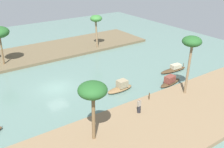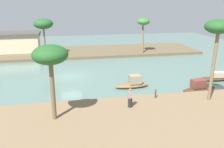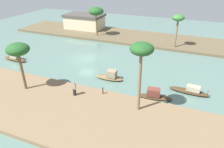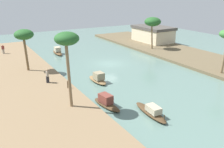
{
  "view_description": "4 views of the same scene",
  "coord_description": "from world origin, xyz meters",
  "px_view_note": "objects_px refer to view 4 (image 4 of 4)",
  "views": [
    {
      "loc": [
        -11.3,
        -29.0,
        15.62
      ],
      "look_at": [
        7.59,
        -1.8,
        0.72
      ],
      "focal_mm": 41.93,
      "sensor_mm": 36.0,
      "label": 1
    },
    {
      "loc": [
        -0.6,
        -29.57,
        9.1
      ],
      "look_at": [
        4.65,
        -3.01,
        0.94
      ],
      "focal_mm": 39.43,
      "sensor_mm": 36.0,
      "label": 2
    },
    {
      "loc": [
        16.6,
        -28.91,
        13.51
      ],
      "look_at": [
        6.51,
        -4.7,
        0.53
      ],
      "focal_mm": 34.72,
      "sensor_mm": 36.0,
      "label": 3
    },
    {
      "loc": [
        32.51,
        -18.26,
        11.0
      ],
      "look_at": [
        6.71,
        -3.41,
        0.84
      ],
      "focal_mm": 39.4,
      "sensor_mm": 36.0,
      "label": 4
    }
  ],
  "objects_px": {
    "sampan_open_hull": "(57,52)",
    "sampan_midstream": "(98,79)",
    "person_on_near_bank": "(3,49)",
    "palm_tree_left_near": "(24,35)",
    "sampan_downstream_large": "(106,102)",
    "sampan_foreground": "(151,111)",
    "person_by_mooring": "(47,77)",
    "riverside_building": "(153,34)",
    "palm_tree_right_tall": "(153,22)",
    "palm_tree_left_far": "(67,42)",
    "mooring_post": "(68,85)"
  },
  "relations": [
    {
      "from": "sampan_open_hull",
      "to": "sampan_midstream",
      "type": "bearing_deg",
      "value": 2.23
    },
    {
      "from": "person_on_near_bank",
      "to": "palm_tree_left_near",
      "type": "relative_size",
      "value": 0.28
    },
    {
      "from": "sampan_downstream_large",
      "to": "sampan_open_hull",
      "type": "height_order",
      "value": "sampan_open_hull"
    },
    {
      "from": "sampan_foreground",
      "to": "person_by_mooring",
      "type": "height_order",
      "value": "person_by_mooring"
    },
    {
      "from": "sampan_downstream_large",
      "to": "riverside_building",
      "type": "bearing_deg",
      "value": 124.98
    },
    {
      "from": "sampan_downstream_large",
      "to": "sampan_open_hull",
      "type": "distance_m",
      "value": 23.29
    },
    {
      "from": "sampan_downstream_large",
      "to": "sampan_midstream",
      "type": "bearing_deg",
      "value": 151.97
    },
    {
      "from": "person_on_near_bank",
      "to": "palm_tree_right_tall",
      "type": "relative_size",
      "value": 0.27
    },
    {
      "from": "sampan_downstream_large",
      "to": "palm_tree_left_far",
      "type": "height_order",
      "value": "palm_tree_left_far"
    },
    {
      "from": "palm_tree_left_near",
      "to": "palm_tree_right_tall",
      "type": "distance_m",
      "value": 23.48
    },
    {
      "from": "sampan_open_hull",
      "to": "sampan_foreground",
      "type": "height_order",
      "value": "sampan_open_hull"
    },
    {
      "from": "sampan_foreground",
      "to": "riverside_building",
      "type": "bearing_deg",
      "value": 144.92
    },
    {
      "from": "mooring_post",
      "to": "palm_tree_left_near",
      "type": "relative_size",
      "value": 0.14
    },
    {
      "from": "person_on_near_bank",
      "to": "palm_tree_right_tall",
      "type": "bearing_deg",
      "value": -12.48
    },
    {
      "from": "sampan_foreground",
      "to": "person_by_mooring",
      "type": "xyz_separation_m",
      "value": [
        -12.04,
        -6.21,
        0.78
      ]
    },
    {
      "from": "palm_tree_left_far",
      "to": "riverside_building",
      "type": "bearing_deg",
      "value": 128.1
    },
    {
      "from": "sampan_downstream_large",
      "to": "person_on_near_bank",
      "type": "distance_m",
      "value": 27.25
    },
    {
      "from": "sampan_open_hull",
      "to": "person_on_near_bank",
      "type": "xyz_separation_m",
      "value": [
        -3.39,
        -8.67,
        0.73
      ]
    },
    {
      "from": "palm_tree_left_near",
      "to": "sampan_open_hull",
      "type": "bearing_deg",
      "value": 140.71
    },
    {
      "from": "sampan_foreground",
      "to": "palm_tree_left_near",
      "type": "bearing_deg",
      "value": -154.43
    },
    {
      "from": "sampan_downstream_large",
      "to": "palm_tree_left_far",
      "type": "xyz_separation_m",
      "value": [
        -0.93,
        -3.39,
        6.27
      ]
    },
    {
      "from": "person_on_near_bank",
      "to": "mooring_post",
      "type": "bearing_deg",
      "value": -69.54
    },
    {
      "from": "person_by_mooring",
      "to": "palm_tree_right_tall",
      "type": "height_order",
      "value": "palm_tree_right_tall"
    },
    {
      "from": "sampan_foreground",
      "to": "person_on_near_bank",
      "type": "bearing_deg",
      "value": -159.73
    },
    {
      "from": "sampan_open_hull",
      "to": "palm_tree_left_near",
      "type": "relative_size",
      "value": 0.78
    },
    {
      "from": "sampan_downstream_large",
      "to": "sampan_foreground",
      "type": "height_order",
      "value": "sampan_downstream_large"
    },
    {
      "from": "sampan_midstream",
      "to": "palm_tree_left_far",
      "type": "xyz_separation_m",
      "value": [
        5.54,
        -5.74,
        6.25
      ]
    },
    {
      "from": "mooring_post",
      "to": "riverside_building",
      "type": "xyz_separation_m",
      "value": [
        -16.53,
        25.54,
        1.25
      ]
    },
    {
      "from": "sampan_open_hull",
      "to": "sampan_foreground",
      "type": "bearing_deg",
      "value": 3.31
    },
    {
      "from": "sampan_downstream_large",
      "to": "person_by_mooring",
      "type": "height_order",
      "value": "person_by_mooring"
    },
    {
      "from": "sampan_foreground",
      "to": "riverside_building",
      "type": "height_order",
      "value": "riverside_building"
    },
    {
      "from": "person_on_near_bank",
      "to": "palm_tree_right_tall",
      "type": "distance_m",
      "value": 27.28
    },
    {
      "from": "sampan_downstream_large",
      "to": "palm_tree_left_far",
      "type": "bearing_deg",
      "value": -113.52
    },
    {
      "from": "palm_tree_right_tall",
      "to": "palm_tree_left_near",
      "type": "bearing_deg",
      "value": -85.05
    },
    {
      "from": "palm_tree_left_far",
      "to": "palm_tree_left_near",
      "type": "bearing_deg",
      "value": -175.32
    },
    {
      "from": "palm_tree_left_far",
      "to": "sampan_foreground",
      "type": "bearing_deg",
      "value": 53.07
    },
    {
      "from": "person_on_near_bank",
      "to": "mooring_post",
      "type": "relative_size",
      "value": 1.95
    },
    {
      "from": "person_on_near_bank",
      "to": "person_by_mooring",
      "type": "height_order",
      "value": "person_by_mooring"
    },
    {
      "from": "person_by_mooring",
      "to": "palm_tree_right_tall",
      "type": "xyz_separation_m",
      "value": [
        -8.21,
        22.36,
        4.32
      ]
    },
    {
      "from": "sampan_midstream",
      "to": "mooring_post",
      "type": "xyz_separation_m",
      "value": [
        0.93,
        -4.31,
        0.37
      ]
    },
    {
      "from": "person_on_near_bank",
      "to": "person_by_mooring",
      "type": "relative_size",
      "value": 0.95
    },
    {
      "from": "sampan_downstream_large",
      "to": "palm_tree_left_near",
      "type": "distance_m",
      "value": 15.99
    },
    {
      "from": "person_on_near_bank",
      "to": "riverside_building",
      "type": "bearing_deg",
      "value": 0.68
    },
    {
      "from": "sampan_midstream",
      "to": "person_by_mooring",
      "type": "bearing_deg",
      "value": -110.3
    },
    {
      "from": "sampan_downstream_large",
      "to": "person_on_near_bank",
      "type": "xyz_separation_m",
      "value": [
        -26.54,
        -6.14,
        0.73
      ]
    },
    {
      "from": "sampan_foreground",
      "to": "person_on_near_bank",
      "type": "relative_size",
      "value": 3.0
    },
    {
      "from": "sampan_open_hull",
      "to": "palm_tree_left_far",
      "type": "relative_size",
      "value": 0.62
    },
    {
      "from": "sampan_midstream",
      "to": "palm_tree_right_tall",
      "type": "xyz_separation_m",
      "value": [
        -10.1,
        16.54,
        4.98
      ]
    },
    {
      "from": "sampan_downstream_large",
      "to": "mooring_post",
      "type": "height_order",
      "value": "mooring_post"
    },
    {
      "from": "sampan_midstream",
      "to": "palm_tree_left_far",
      "type": "bearing_deg",
      "value": -48.27
    }
  ]
}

